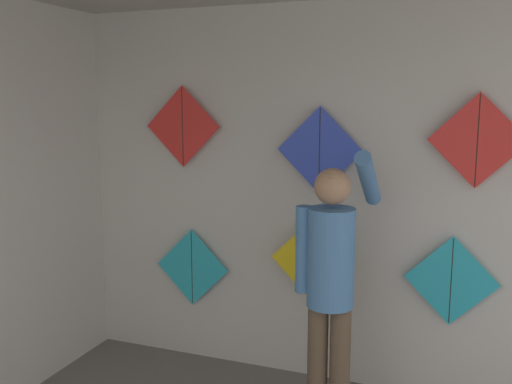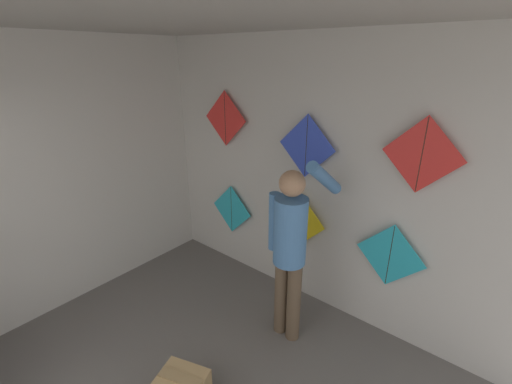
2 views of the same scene
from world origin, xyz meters
name	(u,v)px [view 2 (image 2 of 2)]	position (x,y,z in m)	size (l,w,h in m)	color
back_panel	(304,177)	(0.00, 3.71, 1.40)	(4.53, 0.06, 2.80)	beige
left_panel	(36,185)	(-1.90, 1.84, 1.40)	(0.06, 4.48, 2.80)	beige
ceiling_slab	(118,4)	(0.00, 1.84, 2.82)	(4.53, 4.48, 0.04)	#A8A399
shopkeeper	(291,243)	(0.30, 3.05, 1.03)	(0.46, 0.63, 1.82)	brown
kite_0	(232,209)	(-0.98, 3.62, 0.78)	(0.63, 0.01, 0.63)	#28B2C6
kite_1	(299,220)	(0.02, 3.62, 0.94)	(0.63, 0.01, 0.63)	yellow
kite_2	(390,256)	(1.00, 3.62, 0.90)	(0.63, 0.01, 0.63)	#28B2C6
kite_3	(225,119)	(-1.03, 3.62, 1.91)	(0.63, 0.01, 0.63)	red
kite_4	(306,146)	(0.06, 3.62, 1.76)	(0.63, 0.01, 0.63)	blue
kite_5	(422,155)	(1.11, 3.62, 1.86)	(0.63, 0.01, 0.63)	red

